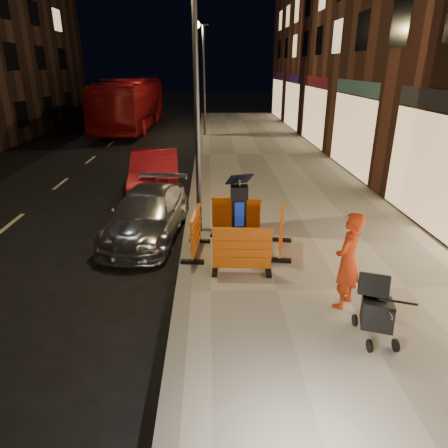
{
  "coord_description": "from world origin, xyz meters",
  "views": [
    {
      "loc": [
        0.54,
        -6.46,
        4.08
      ],
      "look_at": [
        0.8,
        1.0,
        1.1
      ],
      "focal_mm": 32.0,
      "sensor_mm": 36.0,
      "label": 1
    }
  ],
  "objects_px": {
    "car_silver": "(149,235)",
    "barrier_kerbside": "(196,233)",
    "parking_kiosk": "(239,216)",
    "barrier_front": "(242,250)",
    "car_red": "(157,194)",
    "stroller": "(377,310)",
    "barrier_bldgside": "(281,231)",
    "man": "(348,261)",
    "barrier_back": "(236,217)",
    "bus_doubledecker": "(133,129)"
  },
  "relations": [
    {
      "from": "car_silver",
      "to": "man",
      "type": "bearing_deg",
      "value": -35.72
    },
    {
      "from": "man",
      "to": "stroller",
      "type": "height_order",
      "value": "man"
    },
    {
      "from": "barrier_kerbside",
      "to": "stroller",
      "type": "relative_size",
      "value": 1.27
    },
    {
      "from": "barrier_front",
      "to": "man",
      "type": "bearing_deg",
      "value": -32.93
    },
    {
      "from": "man",
      "to": "car_red",
      "type": "bearing_deg",
      "value": -109.93
    },
    {
      "from": "car_red",
      "to": "stroller",
      "type": "relative_size",
      "value": 4.47
    },
    {
      "from": "stroller",
      "to": "parking_kiosk",
      "type": "bearing_deg",
      "value": 141.17
    },
    {
      "from": "bus_doubledecker",
      "to": "man",
      "type": "height_order",
      "value": "man"
    },
    {
      "from": "car_red",
      "to": "bus_doubledecker",
      "type": "height_order",
      "value": "bus_doubledecker"
    },
    {
      "from": "bus_doubledecker",
      "to": "stroller",
      "type": "relative_size",
      "value": 12.09
    },
    {
      "from": "car_silver",
      "to": "bus_doubledecker",
      "type": "distance_m",
      "value": 19.04
    },
    {
      "from": "barrier_bldgside",
      "to": "barrier_kerbside",
      "type": "bearing_deg",
      "value": 100.92
    },
    {
      "from": "car_red",
      "to": "stroller",
      "type": "distance_m",
      "value": 9.15
    },
    {
      "from": "car_silver",
      "to": "stroller",
      "type": "relative_size",
      "value": 4.13
    },
    {
      "from": "barrier_front",
      "to": "barrier_bldgside",
      "type": "xyz_separation_m",
      "value": [
        0.95,
        0.95,
        0.0
      ]
    },
    {
      "from": "barrier_front",
      "to": "barrier_back",
      "type": "distance_m",
      "value": 1.9
    },
    {
      "from": "barrier_bldgside",
      "to": "stroller",
      "type": "xyz_separation_m",
      "value": [
        0.93,
        -3.11,
        0.01
      ]
    },
    {
      "from": "barrier_bldgside",
      "to": "barrier_back",
      "type": "bearing_deg",
      "value": 55.92
    },
    {
      "from": "barrier_front",
      "to": "man",
      "type": "distance_m",
      "value": 2.14
    },
    {
      "from": "bus_doubledecker",
      "to": "barrier_kerbside",
      "type": "bearing_deg",
      "value": -74.86
    },
    {
      "from": "barrier_front",
      "to": "stroller",
      "type": "bearing_deg",
      "value": -45.01
    },
    {
      "from": "parking_kiosk",
      "to": "stroller",
      "type": "xyz_separation_m",
      "value": [
        1.88,
        -3.11,
        -0.37
      ]
    },
    {
      "from": "parking_kiosk",
      "to": "car_red",
      "type": "bearing_deg",
      "value": 125.37
    },
    {
      "from": "parking_kiosk",
      "to": "barrier_front",
      "type": "distance_m",
      "value": 1.02
    },
    {
      "from": "barrier_back",
      "to": "car_red",
      "type": "xyz_separation_m",
      "value": [
        -2.45,
        3.97,
        -0.63
      ]
    },
    {
      "from": "car_silver",
      "to": "barrier_kerbside",
      "type": "bearing_deg",
      "value": -40.5
    },
    {
      "from": "man",
      "to": "stroller",
      "type": "relative_size",
      "value": 1.77
    },
    {
      "from": "barrier_kerbside",
      "to": "stroller",
      "type": "xyz_separation_m",
      "value": [
        2.83,
        -3.11,
        0.01
      ]
    },
    {
      "from": "barrier_kerbside",
      "to": "barrier_front",
      "type": "bearing_deg",
      "value": -128.08
    },
    {
      "from": "barrier_back",
      "to": "stroller",
      "type": "distance_m",
      "value": 4.48
    },
    {
      "from": "barrier_kerbside",
      "to": "barrier_bldgside",
      "type": "height_order",
      "value": "same"
    },
    {
      "from": "barrier_back",
      "to": "bus_doubledecker",
      "type": "xyz_separation_m",
      "value": [
        -5.89,
        19.1,
        -0.63
      ]
    },
    {
      "from": "barrier_back",
      "to": "barrier_bldgside",
      "type": "xyz_separation_m",
      "value": [
        0.95,
        -0.95,
        0.0
      ]
    },
    {
      "from": "barrier_kerbside",
      "to": "barrier_bldgside",
      "type": "relative_size",
      "value": 1.0
    },
    {
      "from": "man",
      "to": "stroller",
      "type": "xyz_separation_m",
      "value": [
        0.2,
        -0.9,
        -0.38
      ]
    },
    {
      "from": "barrier_kerbside",
      "to": "man",
      "type": "relative_size",
      "value": 0.71
    },
    {
      "from": "stroller",
      "to": "barrier_front",
      "type": "bearing_deg",
      "value": 151.05
    },
    {
      "from": "barrier_bldgside",
      "to": "car_red",
      "type": "height_order",
      "value": "barrier_bldgside"
    },
    {
      "from": "barrier_back",
      "to": "car_red",
      "type": "relative_size",
      "value": 0.28
    },
    {
      "from": "car_silver",
      "to": "car_red",
      "type": "height_order",
      "value": "car_red"
    },
    {
      "from": "barrier_front",
      "to": "barrier_kerbside",
      "type": "distance_m",
      "value": 1.34
    },
    {
      "from": "parking_kiosk",
      "to": "barrier_front",
      "type": "relative_size",
      "value": 1.4
    },
    {
      "from": "barrier_bldgside",
      "to": "car_red",
      "type": "distance_m",
      "value": 6.01
    },
    {
      "from": "parking_kiosk",
      "to": "barrier_back",
      "type": "distance_m",
      "value": 1.02
    },
    {
      "from": "barrier_bldgside",
      "to": "car_silver",
      "type": "bearing_deg",
      "value": 77.5
    },
    {
      "from": "car_silver",
      "to": "car_red",
      "type": "xyz_separation_m",
      "value": [
        -0.24,
        3.55,
        0.0
      ]
    },
    {
      "from": "car_silver",
      "to": "man",
      "type": "xyz_separation_m",
      "value": [
        3.89,
        -3.58,
        1.01
      ]
    },
    {
      "from": "barrier_back",
      "to": "man",
      "type": "height_order",
      "value": "man"
    },
    {
      "from": "stroller",
      "to": "barrier_bldgside",
      "type": "bearing_deg",
      "value": 126.68
    },
    {
      "from": "car_red",
      "to": "stroller",
      "type": "xyz_separation_m",
      "value": [
        4.33,
        -8.03,
        0.64
      ]
    }
  ]
}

